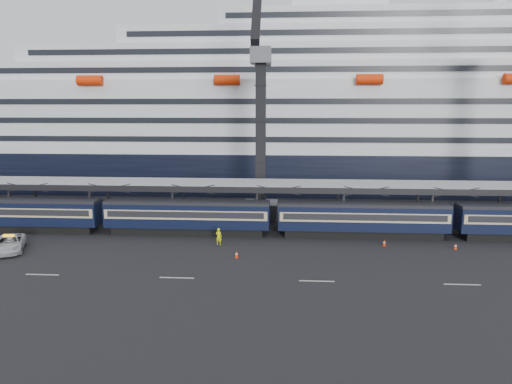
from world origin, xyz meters
TOP-DOWN VIEW (x-y plane):
  - ground at (0.00, 0.00)m, footprint 260.00×260.00m
  - train at (-4.65, 10.00)m, footprint 133.05×3.00m
  - canopy at (0.00, 14.00)m, footprint 130.00×6.25m
  - cruise_ship at (-1.08, 45.99)m, footprint 214.09×28.84m
  - crane_dark_near at (-20.00, 18.59)m, footprint 4.50×17.75m
  - pickup_truck at (-44.82, 2.31)m, footprint 4.72×6.30m
  - worker at (-23.79, 5.86)m, footprint 0.75×0.57m
  - traffic_cone_b at (-21.43, 1.71)m, footprint 0.35×0.35m
  - traffic_cone_c at (-6.14, 6.70)m, footprint 0.34×0.34m
  - traffic_cone_d at (0.97, 5.88)m, footprint 0.35×0.35m

SIDE VIEW (x-z plane):
  - ground at x=0.00m, z-range 0.00..0.00m
  - traffic_cone_c at x=-6.14m, z-range 0.00..0.68m
  - traffic_cone_d at x=0.97m, z-range 0.00..0.69m
  - traffic_cone_b at x=-21.43m, z-range 0.00..0.70m
  - pickup_truck at x=-44.82m, z-range 0.00..1.59m
  - worker at x=-23.79m, z-range 0.00..1.84m
  - train at x=-4.65m, z-range 0.18..4.23m
  - canopy at x=0.00m, z-range 2.49..8.01m
  - crane_dark_near at x=-20.00m, z-range -5.61..29.47m
  - cruise_ship at x=-1.08m, z-range -4.66..29.34m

